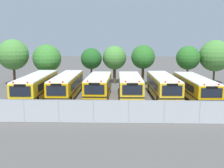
# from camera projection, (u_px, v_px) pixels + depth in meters

# --- Properties ---
(ground_plane) EXTENTS (160.00, 160.00, 0.00)m
(ground_plane) POSITION_uv_depth(u_px,v_px,m) (115.00, 97.00, 31.34)
(ground_plane) COLOR #514F4C
(school_bus_0) EXTENTS (2.86, 11.71, 2.74)m
(school_bus_0) POSITION_uv_depth(u_px,v_px,m) (37.00, 85.00, 31.23)
(school_bus_0) COLOR yellow
(school_bus_0) RESTS_ON ground_plane
(school_bus_1) EXTENTS (2.49, 11.14, 2.74)m
(school_bus_1) POSITION_uv_depth(u_px,v_px,m) (67.00, 85.00, 31.36)
(school_bus_1) COLOR #EAA80C
(school_bus_1) RESTS_ON ground_plane
(school_bus_2) EXTENTS (2.76, 9.36, 2.67)m
(school_bus_2) POSITION_uv_depth(u_px,v_px,m) (99.00, 85.00, 31.32)
(school_bus_2) COLOR #EAA80C
(school_bus_2) RESTS_ON ground_plane
(school_bus_3) EXTENTS (2.67, 9.35, 2.70)m
(school_bus_3) POSITION_uv_depth(u_px,v_px,m) (130.00, 86.00, 31.01)
(school_bus_3) COLOR yellow
(school_bus_3) RESTS_ON ground_plane
(school_bus_4) EXTENTS (2.76, 10.29, 2.74)m
(school_bus_4) POSITION_uv_depth(u_px,v_px,m) (163.00, 86.00, 30.95)
(school_bus_4) COLOR yellow
(school_bus_4) RESTS_ON ground_plane
(school_bus_5) EXTENTS (2.82, 11.33, 2.56)m
(school_bus_5) POSITION_uv_depth(u_px,v_px,m) (194.00, 86.00, 30.95)
(school_bus_5) COLOR #EAA80C
(school_bus_5) RESTS_ON ground_plane
(tree_0) EXTENTS (4.52, 4.52, 6.86)m
(tree_0) POSITION_uv_depth(u_px,v_px,m) (12.00, 55.00, 38.97)
(tree_0) COLOR #4C3823
(tree_0) RESTS_ON ground_plane
(tree_1) EXTENTS (4.23, 4.23, 6.10)m
(tree_1) POSITION_uv_depth(u_px,v_px,m) (47.00, 58.00, 39.51)
(tree_1) COLOR #4C3823
(tree_1) RESTS_ON ground_plane
(tree_2) EXTENTS (3.21, 3.21, 5.53)m
(tree_2) POSITION_uv_depth(u_px,v_px,m) (91.00, 59.00, 40.27)
(tree_2) COLOR #4C3823
(tree_2) RESTS_ON ground_plane
(tree_3) EXTENTS (3.68, 3.68, 5.86)m
(tree_3) POSITION_uv_depth(u_px,v_px,m) (115.00, 58.00, 40.84)
(tree_3) COLOR #4C3823
(tree_3) RESTS_ON ground_plane
(tree_4) EXTENTS (3.48, 3.48, 6.02)m
(tree_4) POSITION_uv_depth(u_px,v_px,m) (143.00, 57.00, 38.46)
(tree_4) COLOR #4C3823
(tree_4) RESTS_ON ground_plane
(tree_5) EXTENTS (3.59, 3.59, 5.87)m
(tree_5) POSITION_uv_depth(u_px,v_px,m) (189.00, 58.00, 39.80)
(tree_5) COLOR #4C3823
(tree_5) RESTS_ON ground_plane
(tree_6) EXTENTS (4.74, 4.74, 6.75)m
(tree_6) POSITION_uv_depth(u_px,v_px,m) (215.00, 55.00, 39.90)
(tree_6) COLOR #4C3823
(tree_6) RESTS_ON ground_plane
(chainlink_fence) EXTENTS (25.83, 0.07, 1.95)m
(chainlink_fence) POSITION_uv_depth(u_px,v_px,m) (111.00, 111.00, 21.43)
(chainlink_fence) COLOR #9EA0A3
(chainlink_fence) RESTS_ON ground_plane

